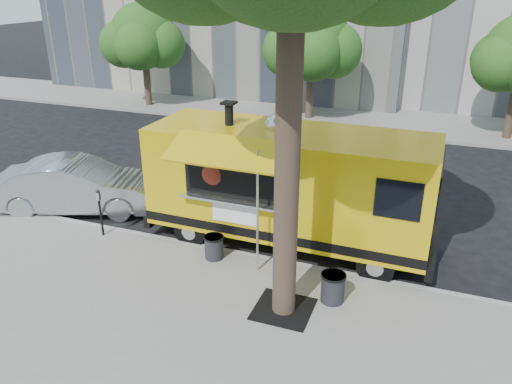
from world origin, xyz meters
TOP-DOWN VIEW (x-y plane):
  - ground at (0.00, 0.00)m, footprint 120.00×120.00m
  - sidewalk at (0.00, -4.00)m, footprint 60.00×6.00m
  - curb at (0.00, -0.93)m, footprint 60.00×0.14m
  - far_sidewalk at (0.00, 13.50)m, footprint 60.00×5.00m
  - tree_well at (2.60, -2.80)m, footprint 1.20×1.20m
  - far_tree_a at (-10.00, 12.30)m, footprint 3.42×3.42m
  - far_tree_b at (-1.00, 12.70)m, footprint 3.60×3.60m
  - sign_post at (1.55, -1.55)m, footprint 0.28×0.06m
  - parking_meter at (-3.00, -1.35)m, footprint 0.11×0.11m
  - food_truck at (1.73, 0.17)m, footprint 7.49×3.50m
  - sedan at (-4.80, 0.00)m, footprint 5.18×3.23m
  - trash_bin_left at (0.34, -1.39)m, footprint 0.50×0.50m
  - trash_bin_right at (3.49, -2.14)m, footprint 0.55×0.55m

SIDE VIEW (x-z plane):
  - ground at x=0.00m, z-range 0.00..0.00m
  - sidewalk at x=0.00m, z-range 0.00..0.15m
  - curb at x=0.00m, z-range -0.01..0.15m
  - far_sidewalk at x=0.00m, z-range 0.00..0.15m
  - tree_well at x=2.60m, z-range 0.14..0.17m
  - trash_bin_left at x=0.34m, z-range 0.17..0.77m
  - trash_bin_right at x=3.49m, z-range 0.17..0.83m
  - sedan at x=-4.80m, z-range 0.00..1.61m
  - parking_meter at x=-3.00m, z-range 0.31..1.65m
  - food_truck at x=1.73m, z-range -0.11..3.59m
  - sign_post at x=1.55m, z-range 0.35..3.35m
  - far_tree_a at x=-10.00m, z-range 1.10..6.45m
  - far_tree_b at x=-1.00m, z-range 1.08..6.58m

